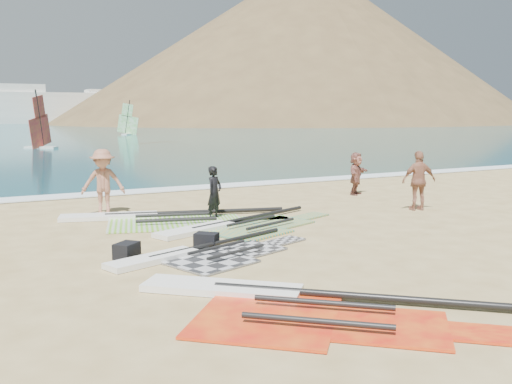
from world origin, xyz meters
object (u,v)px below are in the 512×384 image
beachgoer_right (356,174)px  rig_red (292,305)px  rig_grey (201,255)px  beachgoer_mid (103,182)px  gear_bag_far (206,240)px  beachgoer_back (419,181)px  rig_orange (238,227)px  gear_bag_near (127,250)px  person_wetsuit (214,193)px  rig_green (156,219)px

beachgoer_right → rig_red: bearing=-166.1°
rig_grey → beachgoer_mid: beachgoer_mid is taller
gear_bag_far → beachgoer_back: beachgoer_back is taller
gear_bag_far → beachgoer_mid: (-1.11, 5.24, 0.83)m
rig_orange → gear_bag_near: bearing=-174.1°
rig_grey → beachgoer_right: size_ratio=3.12×
beachgoer_back → beachgoer_right: beachgoer_back is taller
gear_bag_far → person_wetsuit: size_ratio=0.34×
person_wetsuit → beachgoer_right: size_ratio=0.97×
gear_bag_near → person_wetsuit: person_wetsuit is taller
rig_grey → gear_bag_near: gear_bag_near is taller
rig_orange → rig_red: size_ratio=1.02×
beachgoer_back → gear_bag_far: bearing=26.3°
gear_bag_far → beachgoer_mid: size_ratio=0.26×
gear_bag_near → gear_bag_far: bearing=6.0°
beachgoer_mid → rig_orange: bearing=-36.5°
rig_green → person_wetsuit: 1.81m
rig_grey → rig_green: rig_green is taller
rig_grey → rig_red: 3.62m
rig_orange → beachgoer_right: beachgoer_right is taller
gear_bag_far → beachgoer_back: 7.94m
beachgoer_back → gear_bag_near: bearing=25.5°
rig_green → gear_bag_far: size_ratio=12.42×
gear_bag_near → beachgoer_right: 11.36m
gear_bag_far → rig_green: bearing=90.3°
rig_grey → person_wetsuit: bearing=43.8°
gear_bag_near → beachgoer_back: beachgoer_back is taller
gear_bag_far → rig_grey: bearing=-120.0°
rig_red → beachgoer_mid: bearing=135.2°
beachgoer_right → rig_green: bearing=155.9°
beachgoer_back → rig_grey: bearing=31.4°
rig_grey → rig_green: size_ratio=0.77×
rig_grey → person_wetsuit: (2.02, 3.81, 0.72)m
rig_green → beachgoer_back: bearing=-0.1°
rig_orange → beachgoer_right: 7.55m
rig_orange → beachgoer_back: bearing=-20.9°
gear_bag_far → beachgoer_mid: 5.42m
rig_grey → beachgoer_back: 8.63m
rig_green → beachgoer_right: (8.19, 1.40, 0.74)m
beachgoer_mid → rig_red: bearing=-67.7°
rig_green → beachgoer_mid: beachgoer_mid is taller
person_wetsuit → beachgoer_mid: beachgoer_mid is taller
gear_bag_near → person_wetsuit: size_ratio=0.34×
beachgoer_right → gear_bag_far: bearing=177.6°
rig_red → gear_bag_near: size_ratio=10.60×
rig_green → rig_orange: (1.55, -2.12, -0.00)m
rig_green → person_wetsuit: size_ratio=4.18×
rig_grey → gear_bag_far: bearing=41.7°
beachgoer_right → gear_bag_near: bearing=173.4°
beachgoer_right → beachgoer_mid: bearing=144.7°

